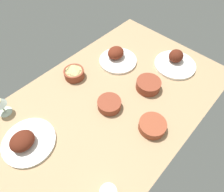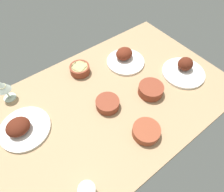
{
  "view_description": "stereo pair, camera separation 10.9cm",
  "coord_description": "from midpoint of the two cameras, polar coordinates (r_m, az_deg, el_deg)",
  "views": [
    {
      "loc": [
        -47.89,
        -44.69,
        93.77
      ],
      "look_at": [
        0.0,
        0.0,
        6.0
      ],
      "focal_mm": 30.76,
      "sensor_mm": 36.0,
      "label": 1
    },
    {
      "loc": [
        -39.79,
        -52.04,
        93.77
      ],
      "look_at": [
        0.0,
        0.0,
        6.0
      ],
      "focal_mm": 30.76,
      "sensor_mm": 36.0,
      "label": 2
    }
  ],
  "objects": [
    {
      "name": "bowl_soup",
      "position": [
        1.06,
        -3.78,
        -2.55
      ],
      "size": [
        13.17,
        13.17,
        4.8
      ],
      "color": "brown",
      "rests_on": "dining_table"
    },
    {
      "name": "plate_near_viewer",
      "position": [
        1.3,
        -0.95,
        11.38
      ],
      "size": [
        24.98,
        24.98,
        8.64
      ],
      "color": "white",
      "rests_on": "dining_table"
    },
    {
      "name": "bowl_potatoes",
      "position": [
        1.23,
        -13.73,
        6.42
      ],
      "size": [
        12.48,
        12.48,
        5.24
      ],
      "color": "brown",
      "rests_on": "dining_table"
    },
    {
      "name": "dining_table",
      "position": [
        1.13,
        -2.77,
        -1.4
      ],
      "size": [
        140.0,
        90.0,
        4.0
      ],
      "primitive_type": "cube",
      "color": "tan",
      "rests_on": "ground"
    },
    {
      "name": "plate_center_main",
      "position": [
        1.06,
        -26.98,
        -12.14
      ],
      "size": [
        25.93,
        25.93,
        8.15
      ],
      "color": "white",
      "rests_on": "dining_table"
    },
    {
      "name": "bowl_sauce",
      "position": [
        1.0,
        8.96,
        -8.75
      ],
      "size": [
        14.0,
        14.0,
        4.78
      ],
      "color": "brown",
      "rests_on": "dining_table"
    },
    {
      "name": "plate_far_side",
      "position": [
        1.33,
        16.07,
        9.73
      ],
      "size": [
        26.72,
        26.72,
        9.27
      ],
      "color": "white",
      "rests_on": "dining_table"
    },
    {
      "name": "bowl_onions",
      "position": [
        1.14,
        8.09,
        3.23
      ],
      "size": [
        14.48,
        14.48,
        5.55
      ],
      "color": "brown",
      "rests_on": "dining_table"
    }
  ]
}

